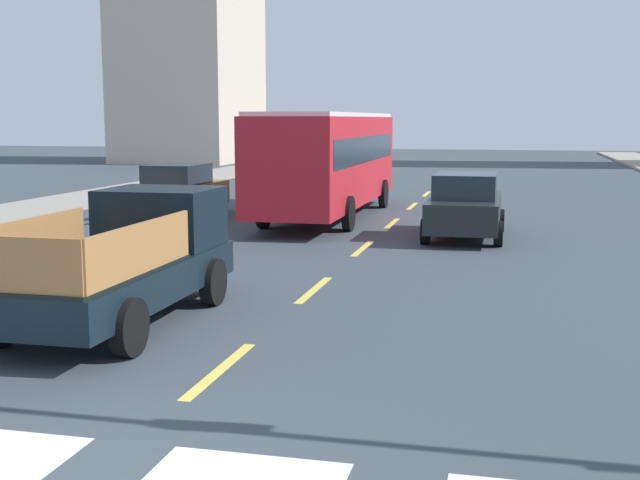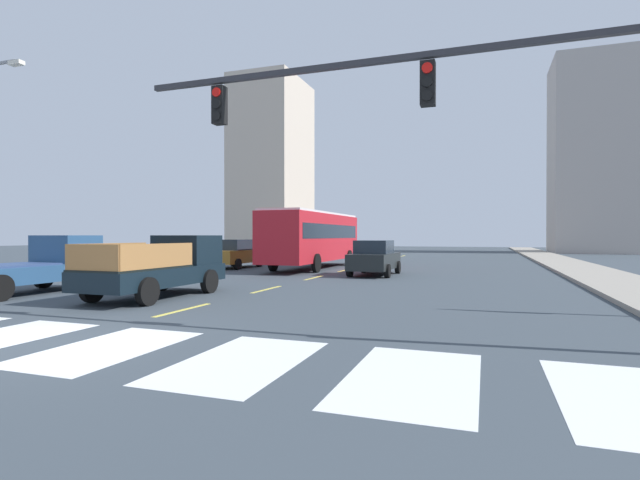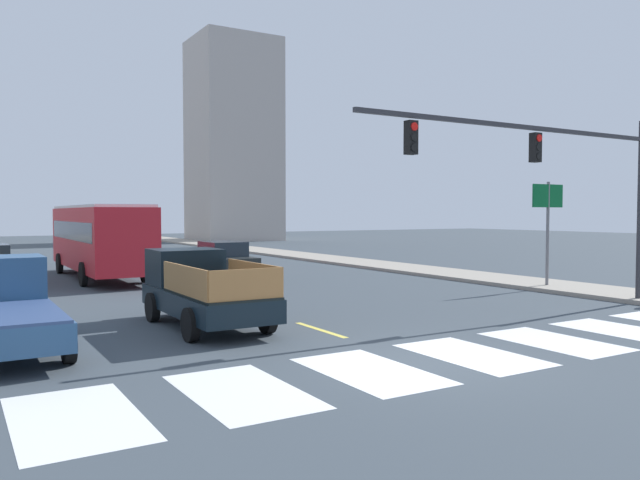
# 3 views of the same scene
# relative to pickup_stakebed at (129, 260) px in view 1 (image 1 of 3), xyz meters

# --- Properties ---
(sidewalk_left) EXTENTS (3.16, 110.00, 0.15)m
(sidewalk_left) POSITION_rel_pickup_stakebed_xyz_m (-10.19, 11.73, -0.86)
(sidewalk_left) COLOR gray
(sidewalk_left) RESTS_ON ground
(lane_dash_0) EXTENTS (0.16, 2.40, 0.01)m
(lane_dash_0) POSITION_rel_pickup_stakebed_xyz_m (2.35, -2.27, -0.93)
(lane_dash_0) COLOR #E1CE50
(lane_dash_0) RESTS_ON ground
(lane_dash_1) EXTENTS (0.16, 2.40, 0.01)m
(lane_dash_1) POSITION_rel_pickup_stakebed_xyz_m (2.35, 2.73, -0.93)
(lane_dash_1) COLOR #E1CE50
(lane_dash_1) RESTS_ON ground
(lane_dash_2) EXTENTS (0.16, 2.40, 0.01)m
(lane_dash_2) POSITION_rel_pickup_stakebed_xyz_m (2.35, 7.73, -0.93)
(lane_dash_2) COLOR #E1CE50
(lane_dash_2) RESTS_ON ground
(lane_dash_3) EXTENTS (0.16, 2.40, 0.01)m
(lane_dash_3) POSITION_rel_pickup_stakebed_xyz_m (2.35, 12.73, -0.93)
(lane_dash_3) COLOR #E1CE50
(lane_dash_3) RESTS_ON ground
(lane_dash_4) EXTENTS (0.16, 2.40, 0.01)m
(lane_dash_4) POSITION_rel_pickup_stakebed_xyz_m (2.35, 17.73, -0.93)
(lane_dash_4) COLOR #E1CE50
(lane_dash_4) RESTS_ON ground
(lane_dash_5) EXTENTS (0.16, 2.40, 0.01)m
(lane_dash_5) POSITION_rel_pickup_stakebed_xyz_m (2.35, 22.73, -0.93)
(lane_dash_5) COLOR #E1CE50
(lane_dash_5) RESTS_ON ground
(lane_dash_6) EXTENTS (0.16, 2.40, 0.01)m
(lane_dash_6) POSITION_rel_pickup_stakebed_xyz_m (2.35, 27.73, -0.93)
(lane_dash_6) COLOR #E1CE50
(lane_dash_6) RESTS_ON ground
(lane_dash_7) EXTENTS (0.16, 2.40, 0.01)m
(lane_dash_7) POSITION_rel_pickup_stakebed_xyz_m (2.35, 32.73, -0.93)
(lane_dash_7) COLOR #E1CE50
(lane_dash_7) RESTS_ON ground
(pickup_stakebed) EXTENTS (2.18, 5.20, 1.96)m
(pickup_stakebed) POSITION_rel_pickup_stakebed_xyz_m (0.00, 0.00, 0.00)
(pickup_stakebed) COLOR black
(pickup_stakebed) RESTS_ON ground
(city_bus) EXTENTS (2.72, 10.80, 3.32)m
(city_bus) POSITION_rel_pickup_stakebed_xyz_m (0.15, 13.67, 1.02)
(city_bus) COLOR red
(city_bus) RESTS_ON ground
(sedan_mid) EXTENTS (2.02, 4.40, 1.72)m
(sedan_mid) POSITION_rel_pickup_stakebed_xyz_m (4.66, 10.13, -0.08)
(sedan_mid) COLOR black
(sedan_mid) RESTS_ON ground
(sedan_far) EXTENTS (2.02, 4.40, 1.72)m
(sedan_far) POSITION_rel_pickup_stakebed_xyz_m (-4.47, 12.51, -0.08)
(sedan_far) COLOR #A06B23
(sedan_far) RESTS_ON ground
(block_mid_left) EXTENTS (8.37, 10.77, 22.84)m
(block_mid_left) POSITION_rel_pickup_stakebed_xyz_m (-17.56, 45.68, 10.48)
(block_mid_left) COLOR beige
(block_mid_left) RESTS_ON ground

